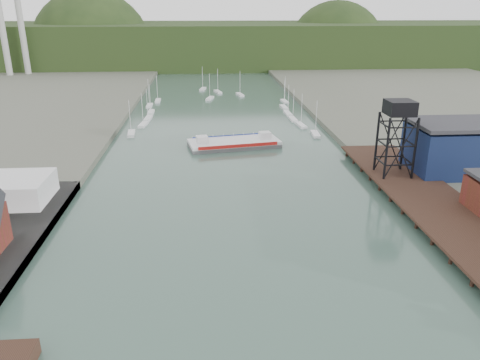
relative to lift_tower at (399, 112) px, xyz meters
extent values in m
cube|color=black|center=(2.00, -13.00, -13.75)|extent=(14.00, 70.00, 0.50)
cylinder|color=black|center=(-4.00, -13.00, -14.85)|extent=(0.60, 0.60, 2.20)
cylinder|color=black|center=(8.00, -13.00, -14.85)|extent=(0.60, 0.60, 2.20)
cube|color=silver|center=(-79.00, -8.00, -11.80)|extent=(18.00, 12.00, 4.50)
cylinder|color=black|center=(-3.00, -3.00, -7.00)|extent=(0.50, 0.50, 13.00)
cylinder|color=black|center=(3.00, -3.00, -7.00)|extent=(0.50, 0.50, 13.00)
cylinder|color=black|center=(-3.00, 3.00, -7.00)|extent=(0.50, 0.50, 13.00)
cylinder|color=black|center=(3.00, 3.00, -7.00)|extent=(0.50, 0.50, 13.00)
cube|color=black|center=(0.00, 0.00, 1.00)|extent=(5.50, 5.50, 3.00)
cube|color=#0B1733|center=(15.00, 2.00, -9.05)|extent=(20.00, 14.00, 10.00)
cube|color=#2D2D33|center=(15.00, 2.00, -3.15)|extent=(20.50, 14.50, 0.80)
cube|color=silver|center=(-62.54, 45.89, -15.30)|extent=(2.67, 7.65, 0.90)
cube|color=silver|center=(-60.28, 57.30, -15.30)|extent=(2.81, 7.67, 0.90)
cube|color=silver|center=(-59.71, 66.17, -15.30)|extent=(2.35, 7.59, 0.90)
cube|color=silver|center=(-59.81, 76.09, -15.30)|extent=(2.01, 7.50, 0.90)
cube|color=silver|center=(-61.64, 88.33, -15.30)|extent=(2.00, 7.50, 0.90)
cube|color=silver|center=(-59.32, 98.17, -15.30)|extent=(2.16, 7.54, 0.90)
cube|color=silver|center=(-7.44, 41.03, -15.30)|extent=(2.53, 7.62, 0.90)
cube|color=silver|center=(-9.54, 52.51, -15.30)|extent=(2.76, 7.67, 0.90)
cube|color=silver|center=(-10.54, 61.29, -15.30)|extent=(2.22, 7.56, 0.90)
cube|color=silver|center=(-10.73, 70.28, -15.30)|extent=(2.18, 7.54, 0.90)
cube|color=silver|center=(-10.33, 81.38, -15.30)|extent=(2.46, 7.61, 0.90)
cube|color=silver|center=(-8.22, 92.99, -15.30)|extent=(2.48, 7.61, 0.90)
cube|color=silver|center=(-38.16, 102.00, -15.30)|extent=(3.78, 7.76, 0.90)
cube|color=silver|center=(-24.96, 110.00, -15.30)|extent=(3.31, 7.74, 0.90)
cube|color=silver|center=(-34.34, 118.00, -15.30)|extent=(3.76, 7.76, 0.90)
cube|color=silver|center=(-41.11, 126.00, -15.30)|extent=(3.40, 7.74, 0.90)
cylinder|color=#A6A6A1|center=(-145.00, 172.00, 14.35)|extent=(3.20, 3.20, 60.00)
cylinder|color=#A6A6A1|center=(-137.00, 177.00, 14.35)|extent=(3.20, 3.20, 60.00)
cube|color=black|center=(-35.00, 242.00, -3.65)|extent=(500.00, 120.00, 28.00)
sphere|color=black|center=(-115.00, 242.00, -7.65)|extent=(80.00, 80.00, 80.00)
sphere|color=black|center=(55.00, 252.00, -9.65)|extent=(70.00, 70.00, 70.00)
cube|color=#4E4F51|center=(-32.45, 30.97, -15.16)|extent=(25.98, 14.10, 0.98)
cube|color=silver|center=(-32.45, 30.97, -14.27)|extent=(25.98, 14.10, 0.79)
cube|color=red|center=(-31.56, 26.08, -14.07)|extent=(21.34, 4.02, 0.89)
cube|color=navy|center=(-33.34, 35.87, -14.07)|extent=(21.34, 4.02, 0.89)
cube|color=silver|center=(-41.17, 29.39, -13.09)|extent=(3.44, 3.44, 1.97)
cube|color=silver|center=(-23.73, 32.56, -13.09)|extent=(3.44, 3.44, 1.97)
camera|label=1|loc=(-39.99, -92.84, 20.47)|focal=35.00mm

